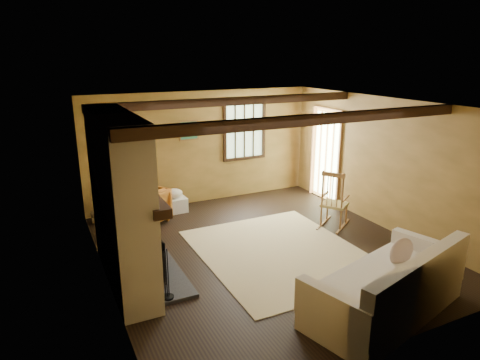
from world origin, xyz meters
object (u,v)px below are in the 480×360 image
fireplace (123,208)px  laundry_basket (174,205)px  rocking_chair (334,203)px  sofa (390,290)px  armchair (145,206)px

fireplace → laundry_basket: fireplace is taller
fireplace → rocking_chair: 3.97m
fireplace → sofa: bearing=-39.6°
sofa → laundry_basket: sofa is taller
fireplace → armchair: bearing=69.5°
sofa → armchair: size_ratio=3.25×
armchair → laundry_basket: bearing=174.9°
fireplace → armchair: 2.30m
laundry_basket → armchair: (-0.66, -0.33, 0.19)m
fireplace → laundry_basket: (1.43, 2.37, -0.95)m
fireplace → armchair: fireplace is taller
sofa → laundry_basket: size_ratio=4.87×
fireplace → armchair: (0.76, 2.03, -0.76)m
rocking_chair → fireplace: bearing=59.9°
rocking_chair → laundry_basket: size_ratio=2.18×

